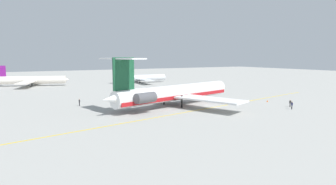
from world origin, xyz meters
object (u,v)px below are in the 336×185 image
airliner_far_left (34,80)px  safety_cone_nose (267,101)px  airliner_mid_left (141,78)px  ground_crew_near_nose (290,102)px  main_jetliner (173,93)px  ground_crew_portside (292,104)px  ground_crew_starboard (167,89)px  ground_crew_near_tail (79,101)px

airliner_far_left → safety_cone_nose: bearing=-37.1°
airliner_mid_left → ground_crew_near_nose: size_ratio=14.19×
ground_crew_near_nose → main_jetliner: bearing=107.1°
ground_crew_portside → safety_cone_nose: 11.02m
ground_crew_near_nose → airliner_far_left: bearing=79.7°
airliner_far_left → airliner_mid_left: airliner_far_left is taller
airliner_far_left → ground_crew_near_nose: airliner_far_left is taller
airliner_mid_left → ground_crew_starboard: size_ratio=14.73×
ground_crew_starboard → airliner_far_left: bearing=-93.9°
airliner_far_left → ground_crew_starboard: size_ratio=15.79×
airliner_mid_left → safety_cone_nose: airliner_mid_left is taller
airliner_mid_left → ground_crew_starboard: (-7.54, -37.09, -1.15)m
ground_crew_portside → safety_cone_nose: size_ratio=3.34×
main_jetliner → ground_crew_portside: (21.50, -17.50, -2.09)m
ground_crew_portside → ground_crew_near_tail: bearing=-26.9°
safety_cone_nose → ground_crew_near_tail: bearing=157.7°
ground_crew_near_nose → ground_crew_starboard: size_ratio=1.04×
main_jetliner → ground_crew_near_tail: size_ratio=22.16×
main_jetliner → ground_crew_portside: 27.80m
ground_crew_near_tail → ground_crew_portside: (41.39, -28.86, 0.01)m
airliner_mid_left → ground_crew_starboard: bearing=-97.2°
main_jetliner → ground_crew_near_tail: (-19.90, 11.36, -2.10)m
ground_crew_starboard → main_jetliner: bearing=21.1°
airliner_far_left → airliner_mid_left: bearing=8.2°
airliner_far_left → airliner_mid_left: 45.07m
ground_crew_near_nose → ground_crew_starboard: ground_crew_near_nose is taller
ground_crew_near_nose → ground_crew_portside: size_ratio=0.98×
ground_crew_portside → safety_cone_nose: ground_crew_portside is taller
ground_crew_near_nose → ground_crew_starboard: bearing=67.2°
airliner_far_left → ground_crew_portside: (46.46, -86.96, -1.31)m
airliner_far_left → airliner_mid_left: size_ratio=1.07×
ground_crew_near_tail → safety_cone_nose: ground_crew_near_tail is taller
airliner_mid_left → ground_crew_near_nose: 75.91m
ground_crew_near_nose → airliner_mid_left: bearing=53.2°
ground_crew_near_tail → safety_cone_nose: (45.07, -18.51, -0.88)m
ground_crew_near_nose → safety_cone_nose: (1.38, 8.12, -0.87)m
airliner_mid_left → main_jetliner: bearing=-103.3°
main_jetliner → ground_crew_near_nose: 28.36m
airliner_far_left → ground_crew_near_nose: bearing=-40.4°
ground_crew_near_tail → ground_crew_near_nose: bearing=-157.3°
main_jetliner → ground_crew_near_nose: bearing=-47.0°
airliner_far_left → safety_cone_nose: airliner_far_left is taller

